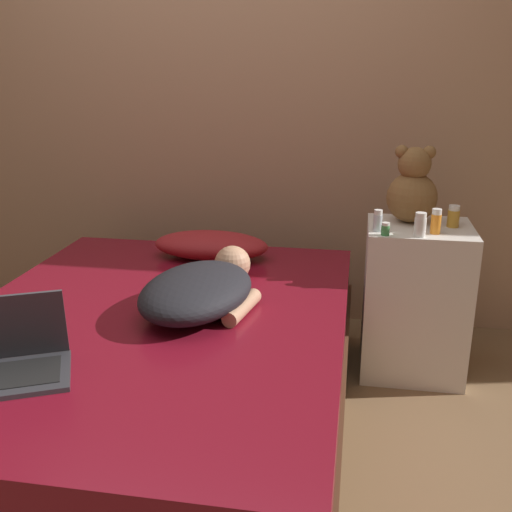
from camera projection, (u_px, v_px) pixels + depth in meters
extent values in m
plane|color=brown|center=(158.00, 428.00, 2.42)|extent=(12.00, 12.00, 0.00)
cube|color=tan|center=(221.00, 82.00, 3.18)|extent=(8.00, 0.06, 2.60)
cube|color=#4C331E|center=(156.00, 395.00, 2.37)|extent=(1.48, 1.94, 0.30)
cube|color=maroon|center=(152.00, 339.00, 2.29)|extent=(1.45, 1.90, 0.19)
cube|color=silver|center=(414.00, 300.00, 2.78)|extent=(0.46, 0.42, 0.71)
ellipsoid|color=maroon|center=(211.00, 245.00, 2.90)|extent=(0.56, 0.28, 0.13)
ellipsoid|color=black|center=(197.00, 291.00, 2.28)|extent=(0.49, 0.64, 0.16)
sphere|color=tan|center=(232.00, 264.00, 2.59)|extent=(0.16, 0.16, 0.16)
cylinder|color=tan|center=(242.00, 307.00, 2.26)|extent=(0.11, 0.27, 0.06)
cube|color=#333338|center=(16.00, 377.00, 1.81)|extent=(0.39, 0.36, 0.02)
cube|color=black|center=(16.00, 374.00, 1.81)|extent=(0.31, 0.27, 0.00)
cube|color=#333338|center=(14.00, 326.00, 1.85)|extent=(0.31, 0.20, 0.23)
cube|color=black|center=(14.00, 326.00, 1.85)|extent=(0.28, 0.17, 0.20)
sphere|color=brown|center=(412.00, 197.00, 2.71)|extent=(0.23, 0.23, 0.23)
sphere|color=brown|center=(415.00, 164.00, 2.66)|extent=(0.15, 0.15, 0.15)
sphere|color=brown|center=(402.00, 152.00, 2.65)|extent=(0.06, 0.06, 0.06)
sphere|color=brown|center=(429.00, 152.00, 2.63)|extent=(0.06, 0.06, 0.06)
cylinder|color=orange|center=(436.00, 224.00, 2.54)|extent=(0.04, 0.04, 0.08)
cylinder|color=white|center=(437.00, 212.00, 2.53)|extent=(0.04, 0.04, 0.02)
cylinder|color=#3D8E4C|center=(385.00, 230.00, 2.53)|extent=(0.04, 0.04, 0.04)
cylinder|color=white|center=(386.00, 224.00, 2.52)|extent=(0.03, 0.03, 0.01)
cylinder|color=gold|center=(453.00, 219.00, 2.65)|extent=(0.05, 0.05, 0.08)
cylinder|color=white|center=(454.00, 208.00, 2.63)|extent=(0.05, 0.05, 0.02)
cylinder|color=silver|center=(378.00, 223.00, 2.58)|extent=(0.04, 0.04, 0.07)
cylinder|color=white|center=(378.00, 212.00, 2.57)|extent=(0.04, 0.04, 0.02)
cylinder|color=white|center=(420.00, 227.00, 2.50)|extent=(0.05, 0.05, 0.08)
cylinder|color=white|center=(421.00, 215.00, 2.49)|extent=(0.05, 0.05, 0.02)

